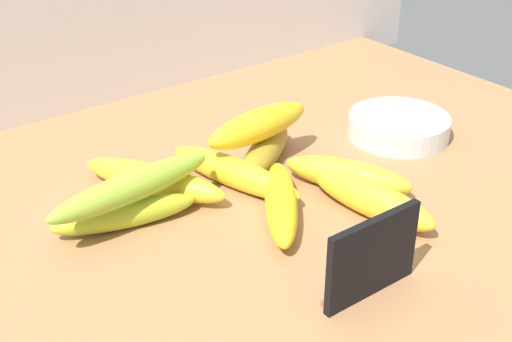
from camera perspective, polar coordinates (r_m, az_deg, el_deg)
counter_top at (r=80.27cm, az=-0.25°, el=-4.14°), size 110.00×76.00×3.00cm
chalkboard_sign at (r=66.03cm, az=9.59°, el=-7.12°), size 11.00×1.80×8.40cm
fruit_bowl at (r=97.73cm, az=11.62°, el=3.62°), size 13.84×13.84×3.05cm
banana_0 at (r=77.14cm, az=-10.72°, el=-3.48°), size 16.37×6.92×3.22cm
banana_1 at (r=82.62cm, az=-8.39°, el=-0.72°), size 12.26×18.48×3.74cm
banana_2 at (r=87.93cm, az=0.70°, el=1.53°), size 15.57×12.25×3.72cm
banana_3 at (r=77.54cm, az=2.05°, el=-2.59°), size 13.10×16.20×3.58cm
banana_4 at (r=78.81cm, az=9.45°, el=-2.24°), size 6.45×16.92×4.06cm
banana_5 at (r=83.28cm, az=7.53°, el=-0.35°), size 11.02×15.44×3.85cm
banana_6 at (r=83.47cm, az=-1.80°, el=-0.12°), size 8.46×19.59×3.61cm
banana_7 at (r=75.45cm, az=-10.17°, el=-1.27°), size 20.51×5.54×3.40cm
banana_8 at (r=86.19cm, az=0.20°, el=3.81°), size 16.23×5.71×4.04cm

